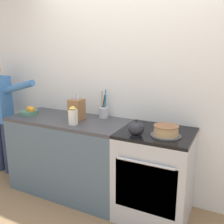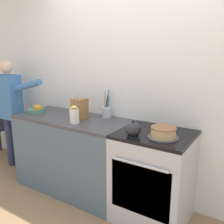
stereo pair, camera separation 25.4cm
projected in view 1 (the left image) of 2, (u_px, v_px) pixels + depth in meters
ground_plane at (110, 221)px, 2.51m from camera, size 16.00×16.00×0.00m
wall_back at (136, 85)px, 2.75m from camera, size 8.00×0.04×2.60m
counter_cabinet at (70, 155)px, 2.97m from camera, size 1.40×0.63×0.91m
stove_range at (155, 174)px, 2.51m from camera, size 0.70×0.66×0.91m
layer_cake at (166, 131)px, 2.28m from camera, size 0.28×0.28×0.10m
tea_kettle at (136, 129)px, 2.29m from camera, size 0.18×0.15×0.15m
knife_block at (77, 109)px, 2.80m from camera, size 0.14×0.15×0.32m
utensil_crock at (104, 112)px, 2.89m from camera, size 0.11×0.11×0.33m
fruit_bowl at (29, 112)px, 3.05m from camera, size 0.22×0.22×0.10m
milk_carton at (73, 116)px, 2.61m from camera, size 0.07×0.07×0.20m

